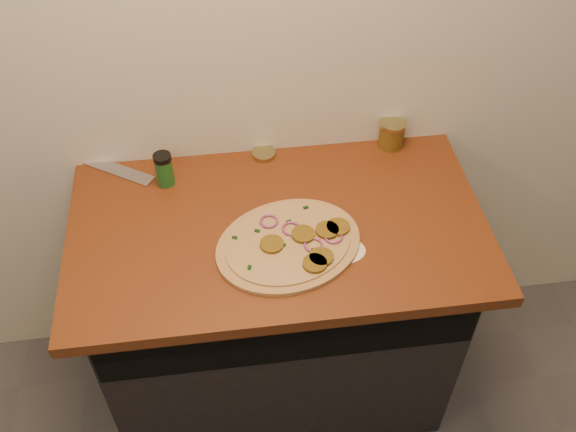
{
  "coord_description": "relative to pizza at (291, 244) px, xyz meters",
  "views": [
    {
      "loc": [
        -0.14,
        0.16,
        2.23
      ],
      "look_at": [
        0.03,
        1.39,
        0.95
      ],
      "focal_mm": 40.0,
      "sensor_mm": 36.0,
      "label": 1
    }
  ],
  "objects": [
    {
      "name": "flour_spill",
      "position": [
        0.13,
        -0.03,
        -0.01
      ],
      "size": [
        0.17,
        0.17,
        0.0
      ],
      "primitive_type": "cylinder",
      "rotation": [
        0.0,
        0.0,
        -0.12
      ],
      "color": "white",
      "rests_on": "countertop"
    },
    {
      "name": "salsa_jar",
      "position": [
        0.38,
        0.39,
        0.04
      ],
      "size": [
        0.08,
        0.08,
        0.09
      ],
      "color": "maroon",
      "rests_on": "countertop"
    },
    {
      "name": "spice_shaker",
      "position": [
        -0.34,
        0.31,
        0.05
      ],
      "size": [
        0.05,
        0.05,
        0.11
      ],
      "color": "#1C5B22",
      "rests_on": "countertop"
    },
    {
      "name": "countertop",
      "position": [
        -0.03,
        0.09,
        -0.03
      ],
      "size": [
        1.2,
        0.7,
        0.04
      ],
      "primitive_type": "cube",
      "color": "#662E13",
      "rests_on": "cabinet"
    },
    {
      "name": "pizza",
      "position": [
        0.0,
        0.0,
        0.0
      ],
      "size": [
        0.52,
        0.52,
        0.03
      ],
      "color": "tan",
      "rests_on": "countertop"
    },
    {
      "name": "chefs_knife",
      "position": [
        -0.57,
        0.43,
        -0.0
      ],
      "size": [
        0.32,
        0.23,
        0.02
      ],
      "color": "#B7BAC1",
      "rests_on": "countertop"
    },
    {
      "name": "cabinet",
      "position": [
        -0.03,
        0.12,
        -0.48
      ],
      "size": [
        1.1,
        0.6,
        0.86
      ],
      "primitive_type": "cube",
      "color": "black",
      "rests_on": "ground"
    },
    {
      "name": "mason_jar_lid",
      "position": [
        -0.03,
        0.39,
        -0.0
      ],
      "size": [
        0.08,
        0.08,
        0.02
      ],
      "primitive_type": "cylinder",
      "rotation": [
        0.0,
        0.0,
        -0.07
      ],
      "color": "tan",
      "rests_on": "countertop"
    }
  ]
}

